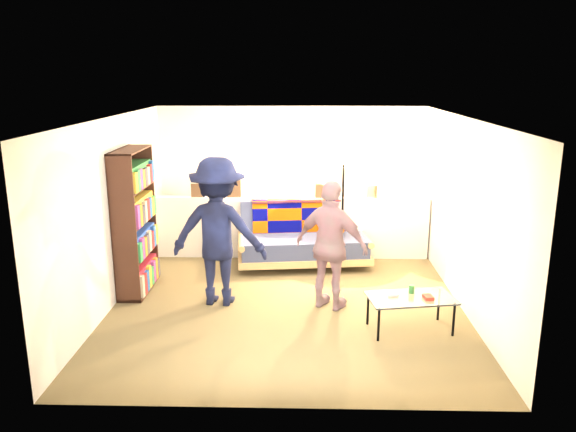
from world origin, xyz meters
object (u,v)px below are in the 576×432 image
(person_left, at_px, (218,232))
(person_right, at_px, (331,246))
(futon_sofa, at_px, (304,239))
(floor_lamp, at_px, (343,190))
(bookshelf, at_px, (135,226))
(coffee_table, at_px, (411,299))

(person_left, bearing_deg, person_right, -178.84)
(futon_sofa, bearing_deg, floor_lamp, 8.61)
(bookshelf, bearing_deg, coffee_table, -18.41)
(coffee_table, xyz_separation_m, person_right, (-0.91, 0.64, 0.44))
(person_left, distance_m, person_right, 1.46)
(futon_sofa, relative_size, bookshelf, 1.08)
(bookshelf, relative_size, person_left, 1.02)
(futon_sofa, xyz_separation_m, coffee_table, (1.24, -2.32, -0.02))
(futon_sofa, height_order, floor_lamp, floor_lamp)
(bookshelf, bearing_deg, futon_sofa, 26.36)
(coffee_table, relative_size, floor_lamp, 0.64)
(coffee_table, bearing_deg, floor_lamp, 104.91)
(futon_sofa, distance_m, person_left, 1.98)
(floor_lamp, bearing_deg, person_right, -98.41)
(bookshelf, bearing_deg, floor_lamp, 23.01)
(coffee_table, bearing_deg, bookshelf, 161.59)
(coffee_table, distance_m, person_left, 2.54)
(futon_sofa, xyz_separation_m, bookshelf, (-2.31, -1.14, 0.51))
(floor_lamp, xyz_separation_m, person_left, (-1.71, -1.64, -0.22))
(floor_lamp, xyz_separation_m, person_right, (-0.26, -1.78, -0.35))
(bookshelf, bearing_deg, person_right, -11.67)
(futon_sofa, height_order, person_right, person_right)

